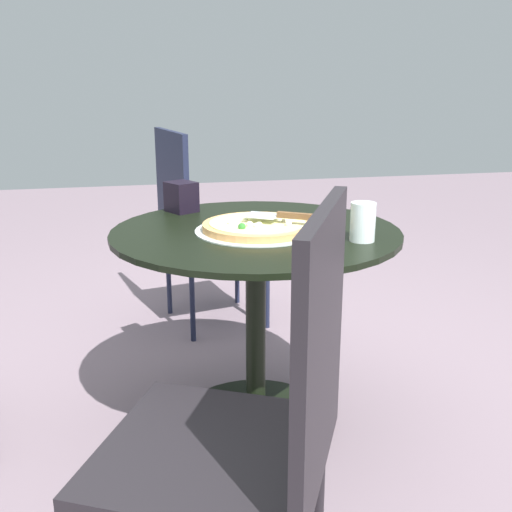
# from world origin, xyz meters

# --- Properties ---
(ground_plane) EXTENTS (10.00, 10.00, 0.00)m
(ground_plane) POSITION_xyz_m (0.00, 0.00, 0.00)
(ground_plane) COLOR slate
(patio_table) EXTENTS (0.91, 0.91, 0.69)m
(patio_table) POSITION_xyz_m (0.00, 0.00, 0.48)
(patio_table) COLOR black
(patio_table) RESTS_ON ground
(pizza_on_tray) EXTENTS (0.39, 0.39, 0.05)m
(pizza_on_tray) POSITION_xyz_m (-0.00, -0.03, 0.70)
(pizza_on_tray) COLOR silver
(pizza_on_tray) RESTS_ON patio_table
(pizza_server) EXTENTS (0.20, 0.15, 0.02)m
(pizza_server) POSITION_xyz_m (0.06, -0.05, 0.74)
(pizza_server) COLOR silver
(pizza_server) RESTS_ON pizza_on_tray
(drinking_cup) EXTENTS (0.07, 0.07, 0.11)m
(drinking_cup) POSITION_xyz_m (0.27, -0.20, 0.74)
(drinking_cup) COLOR silver
(drinking_cup) RESTS_ON patio_table
(napkin_dispenser) EXTENTS (0.12, 0.13, 0.11)m
(napkin_dispenser) POSITION_xyz_m (-0.20, 0.31, 0.74)
(napkin_dispenser) COLOR black
(napkin_dispenser) RESTS_ON patio_table
(patio_chair_near) EXTENTS (0.57, 0.57, 0.94)m
(patio_chair_near) POSITION_xyz_m (-0.18, -0.85, 0.54)
(patio_chair_near) COLOR black
(patio_chair_near) RESTS_ON ground
(patio_chair_far) EXTENTS (0.51, 0.51, 0.92)m
(patio_chair_far) POSITION_xyz_m (-0.07, 0.92, 0.53)
(patio_chair_far) COLOR #1B2037
(patio_chair_far) RESTS_ON ground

